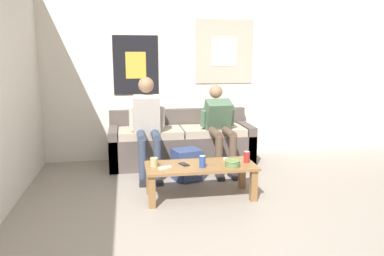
{
  "coord_description": "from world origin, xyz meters",
  "views": [
    {
      "loc": [
        -0.77,
        -2.69,
        1.52
      ],
      "look_at": [
        -0.01,
        1.59,
        0.68
      ],
      "focal_mm": 35.0,
      "sensor_mm": 36.0,
      "label": 1
    }
  ],
  "objects_px": {
    "person_seated_adult": "(148,122)",
    "pillar_candle": "(154,162)",
    "coffee_table": "(200,170)",
    "drink_can_blue": "(203,162)",
    "person_seated_teen": "(220,124)",
    "backpack": "(187,165)",
    "cell_phone": "(184,164)",
    "game_controller_near_right": "(228,160)",
    "drink_can_red": "(247,157)",
    "ceramic_bowl": "(232,163)",
    "game_controller_near_left": "(165,168)",
    "couch": "(181,144)"
  },
  "relations": [
    {
      "from": "backpack",
      "to": "drink_can_red",
      "type": "relative_size",
      "value": 3.11
    },
    {
      "from": "person_seated_teen",
      "to": "backpack",
      "type": "xyz_separation_m",
      "value": [
        -0.5,
        -0.37,
        -0.44
      ]
    },
    {
      "from": "drink_can_blue",
      "to": "drink_can_red",
      "type": "height_order",
      "value": "same"
    },
    {
      "from": "person_seated_teen",
      "to": "drink_can_red",
      "type": "bearing_deg",
      "value": -86.41
    },
    {
      "from": "couch",
      "to": "pillar_candle",
      "type": "height_order",
      "value": "couch"
    },
    {
      "from": "couch",
      "to": "ceramic_bowl",
      "type": "height_order",
      "value": "couch"
    },
    {
      "from": "coffee_table",
      "to": "person_seated_adult",
      "type": "relative_size",
      "value": 0.95
    },
    {
      "from": "pillar_candle",
      "to": "drink_can_blue",
      "type": "xyz_separation_m",
      "value": [
        0.5,
        -0.12,
        0.02
      ]
    },
    {
      "from": "coffee_table",
      "to": "drink_can_blue",
      "type": "bearing_deg",
      "value": -85.6
    },
    {
      "from": "game_controller_near_right",
      "to": "person_seated_teen",
      "type": "bearing_deg",
      "value": 81.69
    },
    {
      "from": "ceramic_bowl",
      "to": "game_controller_near_right",
      "type": "height_order",
      "value": "ceramic_bowl"
    },
    {
      "from": "person_seated_adult",
      "to": "drink_can_blue",
      "type": "xyz_separation_m",
      "value": [
        0.51,
        -1.05,
        -0.25
      ]
    },
    {
      "from": "couch",
      "to": "coffee_table",
      "type": "height_order",
      "value": "couch"
    },
    {
      "from": "ceramic_bowl",
      "to": "drink_can_red",
      "type": "bearing_deg",
      "value": 32.97
    },
    {
      "from": "person_seated_teen",
      "to": "game_controller_near_right",
      "type": "relative_size",
      "value": 7.61
    },
    {
      "from": "drink_can_blue",
      "to": "game_controller_near_left",
      "type": "bearing_deg",
      "value": 177.17
    },
    {
      "from": "pillar_candle",
      "to": "coffee_table",
      "type": "bearing_deg",
      "value": -2.75
    },
    {
      "from": "drink_can_red",
      "to": "ceramic_bowl",
      "type": "bearing_deg",
      "value": -147.03
    },
    {
      "from": "coffee_table",
      "to": "drink_can_blue",
      "type": "xyz_separation_m",
      "value": [
        0.01,
        -0.1,
        0.13
      ]
    },
    {
      "from": "cell_phone",
      "to": "person_seated_adult",
      "type": "bearing_deg",
      "value": 109.62
    },
    {
      "from": "backpack",
      "to": "drink_can_blue",
      "type": "height_order",
      "value": "drink_can_blue"
    },
    {
      "from": "coffee_table",
      "to": "pillar_candle",
      "type": "distance_m",
      "value": 0.51
    },
    {
      "from": "backpack",
      "to": "pillar_candle",
      "type": "distance_m",
      "value": 0.76
    },
    {
      "from": "couch",
      "to": "game_controller_near_left",
      "type": "height_order",
      "value": "couch"
    },
    {
      "from": "drink_can_blue",
      "to": "person_seated_teen",
      "type": "bearing_deg",
      "value": 67.18
    },
    {
      "from": "game_controller_near_left",
      "to": "cell_phone",
      "type": "relative_size",
      "value": 0.96
    },
    {
      "from": "coffee_table",
      "to": "person_seated_teen",
      "type": "xyz_separation_m",
      "value": [
        0.46,
        0.97,
        0.32
      ]
    },
    {
      "from": "backpack",
      "to": "drink_can_red",
      "type": "distance_m",
      "value": 0.86
    },
    {
      "from": "cell_phone",
      "to": "couch",
      "type": "bearing_deg",
      "value": 82.9
    },
    {
      "from": "pillar_candle",
      "to": "drink_can_blue",
      "type": "relative_size",
      "value": 0.85
    },
    {
      "from": "couch",
      "to": "drink_can_blue",
      "type": "distance_m",
      "value": 1.44
    },
    {
      "from": "coffee_table",
      "to": "pillar_candle",
      "type": "bearing_deg",
      "value": 177.25
    },
    {
      "from": "couch",
      "to": "backpack",
      "type": "bearing_deg",
      "value": -92.69
    },
    {
      "from": "game_controller_near_right",
      "to": "cell_phone",
      "type": "xyz_separation_m",
      "value": [
        -0.5,
        -0.05,
        -0.01
      ]
    },
    {
      "from": "ceramic_bowl",
      "to": "couch",
      "type": "bearing_deg",
      "value": 102.6
    },
    {
      "from": "person_seated_teen",
      "to": "person_seated_adult",
      "type": "bearing_deg",
      "value": -178.6
    },
    {
      "from": "ceramic_bowl",
      "to": "cell_phone",
      "type": "height_order",
      "value": "ceramic_bowl"
    },
    {
      "from": "coffee_table",
      "to": "cell_phone",
      "type": "bearing_deg",
      "value": 170.8
    },
    {
      "from": "backpack",
      "to": "game_controller_near_left",
      "type": "relative_size",
      "value": 2.67
    },
    {
      "from": "person_seated_teen",
      "to": "drink_can_red",
      "type": "relative_size",
      "value": 9.07
    },
    {
      "from": "drink_can_blue",
      "to": "cell_phone",
      "type": "bearing_deg",
      "value": 144.89
    },
    {
      "from": "person_seated_teen",
      "to": "ceramic_bowl",
      "type": "height_order",
      "value": "person_seated_teen"
    },
    {
      "from": "coffee_table",
      "to": "game_controller_near_left",
      "type": "distance_m",
      "value": 0.4
    },
    {
      "from": "backpack",
      "to": "drink_can_blue",
      "type": "relative_size",
      "value": 3.11
    },
    {
      "from": "ceramic_bowl",
      "to": "game_controller_near_left",
      "type": "distance_m",
      "value": 0.71
    },
    {
      "from": "person_seated_adult",
      "to": "pillar_candle",
      "type": "relative_size",
      "value": 11.89
    },
    {
      "from": "person_seated_adult",
      "to": "game_controller_near_right",
      "type": "bearing_deg",
      "value": -46.28
    },
    {
      "from": "ceramic_bowl",
      "to": "drink_can_blue",
      "type": "relative_size",
      "value": 1.32
    },
    {
      "from": "person_seated_teen",
      "to": "game_controller_near_right",
      "type": "height_order",
      "value": "person_seated_teen"
    },
    {
      "from": "person_seated_teen",
      "to": "game_controller_near_left",
      "type": "relative_size",
      "value": 7.8
    }
  ]
}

